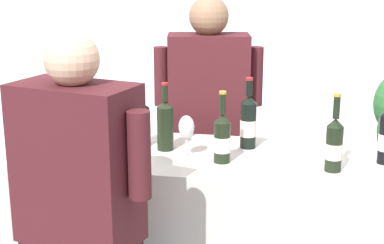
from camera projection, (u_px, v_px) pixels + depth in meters
The scene contains 11 objects.
wall_back at pixel (252, 19), 5.07m from camera, with size 8.00×0.10×2.80m, color white.
wine_bottle_0 at pixel (165, 124), 2.73m from camera, with size 0.08×0.08×0.32m.
wine_bottle_3 at pixel (248, 122), 2.76m from camera, with size 0.08×0.08×0.34m.
wine_bottle_4 at pixel (222, 138), 2.56m from camera, with size 0.07×0.07×0.32m.
wine_bottle_5 at pixel (334, 144), 2.45m from camera, with size 0.07×0.07×0.33m.
wine_bottle_6 at pixel (74, 127), 2.69m from camera, with size 0.08×0.08×0.35m.
wine_bottle_7 at pixel (141, 124), 2.80m from camera, with size 0.08×0.08×0.30m.
wine_bottle_8 at pixel (50, 128), 2.70m from camera, with size 0.08×0.08×0.32m.
wine_glass at pixel (186, 129), 2.63m from camera, with size 0.08×0.08×0.19m.
ice_bucket at pixel (83, 115), 2.97m from camera, with size 0.21×0.21×0.21m.
person_server at pixel (208, 150), 3.36m from camera, with size 0.60×0.32×1.70m.
Camera 1 is at (0.45, -2.53, 1.86)m, focal length 54.86 mm.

